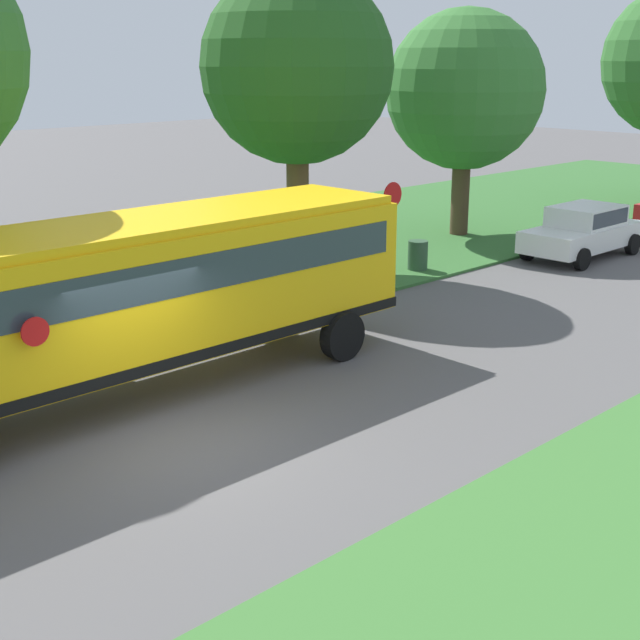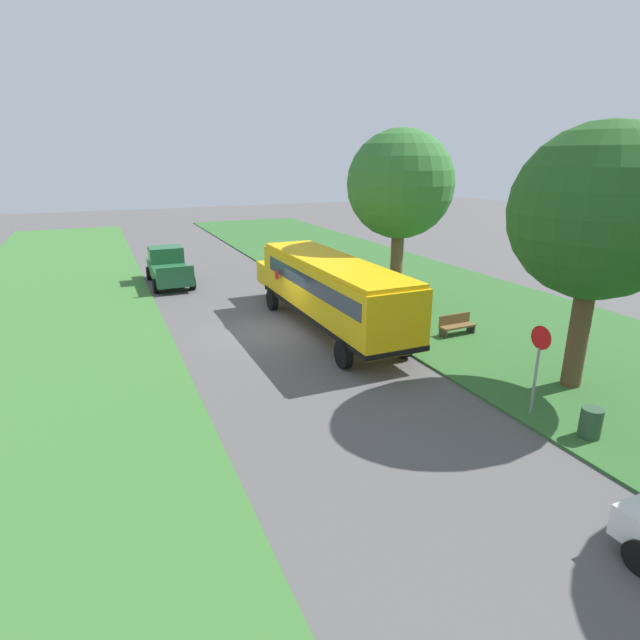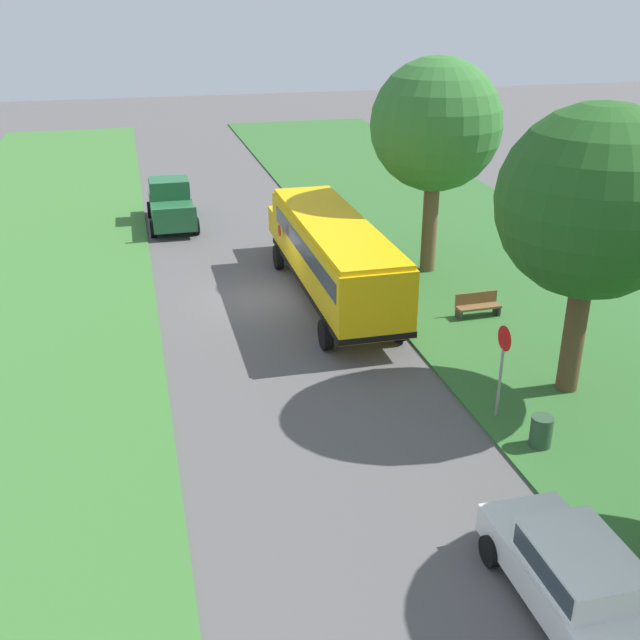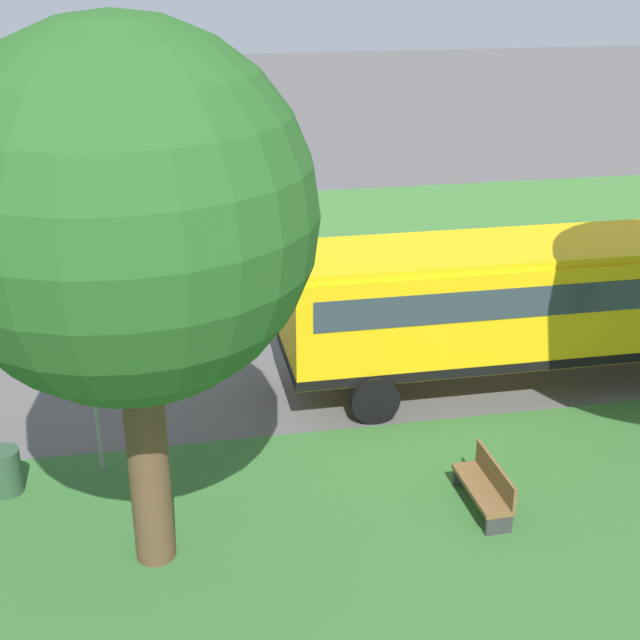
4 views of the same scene
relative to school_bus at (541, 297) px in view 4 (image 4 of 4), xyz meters
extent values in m
plane|color=#565454|center=(2.42, -0.79, -1.92)|extent=(120.00, 120.00, 0.00)
cube|color=#3D7533|center=(11.42, -0.79, -1.89)|extent=(10.00, 80.00, 0.07)
cube|color=yellow|center=(0.00, 0.29, -0.02)|extent=(2.50, 10.50, 2.20)
cube|color=yellow|center=(0.00, 0.29, 1.16)|extent=(2.35, 10.29, 0.16)
cube|color=black|center=(0.00, 0.29, -1.00)|extent=(2.54, 10.54, 0.20)
cube|color=#2D3842|center=(0.00, 0.59, 0.44)|extent=(2.53, 9.24, 0.64)
cylinder|color=red|center=(1.43, -2.60, 0.13)|extent=(0.03, 0.44, 0.44)
cylinder|color=black|center=(1.25, 3.96, -1.42)|extent=(0.30, 1.00, 1.00)
cylinder|color=black|center=(-1.25, 3.96, -1.42)|extent=(0.30, 1.00, 1.00)
cylinder|color=brown|center=(-4.85, 8.38, -0.08)|extent=(0.62, 0.62, 3.69)
sphere|color=#23561E|center=(-4.85, 8.38, 3.70)|extent=(5.17, 5.17, 5.17)
sphere|color=#23561E|center=(-5.23, 8.66, 4.16)|extent=(2.91, 2.91, 2.91)
cylinder|color=gray|center=(-2.18, 9.29, -0.87)|extent=(0.08, 0.08, 2.10)
cylinder|color=red|center=(-2.18, 9.29, 0.48)|extent=(0.03, 0.68, 0.68)
cube|color=brown|center=(-4.60, 2.93, -1.47)|extent=(1.61, 0.55, 0.08)
cube|color=brown|center=(-4.59, 2.71, -1.22)|extent=(1.60, 0.11, 0.44)
cube|color=#333333|center=(-3.86, 2.96, -1.70)|extent=(0.09, 0.45, 0.45)
cube|color=#333333|center=(-5.34, 2.91, -1.70)|extent=(0.09, 0.45, 0.45)
cylinder|color=#2D4C33|center=(-2.59, 10.89, -1.47)|extent=(0.56, 0.56, 0.90)
camera|label=1|loc=(13.19, -8.20, 3.98)|focal=50.00mm
camera|label=2|loc=(8.69, 18.67, 5.20)|focal=28.00mm
camera|label=3|loc=(6.78, 25.19, 8.80)|focal=42.00mm
camera|label=4|loc=(-16.53, 8.00, 7.03)|focal=50.00mm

